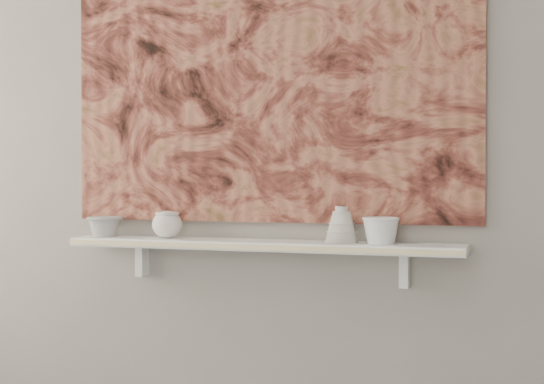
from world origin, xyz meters
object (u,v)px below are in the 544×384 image
at_px(bowl_grey, 105,226).
at_px(bowl_white, 381,230).
at_px(cup_cream, 167,225).
at_px(shelf, 260,245).
at_px(bell_vessel, 342,224).
at_px(painting, 267,68).

distance_m(bowl_grey, bowl_white, 1.03).
relative_size(cup_cream, bowl_white, 0.88).
bearing_deg(bowl_grey, shelf, 0.00).
xyz_separation_m(cup_cream, bowl_white, (0.78, 0.00, -0.00)).
distance_m(cup_cream, bowl_white, 0.78).
xyz_separation_m(cup_cream, bell_vessel, (0.64, 0.00, 0.01)).
xyz_separation_m(painting, bell_vessel, (0.29, -0.08, -0.55)).
height_order(shelf, cup_cream, cup_cream).
bearing_deg(cup_cream, bell_vessel, 0.00).
distance_m(bowl_grey, cup_cream, 0.26).
bearing_deg(painting, cup_cream, -167.23).
bearing_deg(bowl_white, shelf, 180.00).
bearing_deg(bell_vessel, shelf, 180.00).
height_order(painting, bowl_white, painting).
xyz_separation_m(bell_vessel, bowl_white, (0.13, 0.00, -0.02)).
relative_size(bowl_grey, bowl_white, 1.08).
distance_m(painting, bowl_grey, 0.84).
height_order(bowl_grey, cup_cream, cup_cream).
bearing_deg(bowl_white, painting, 169.18).
bearing_deg(bell_vessel, cup_cream, 180.00).
height_order(cup_cream, bell_vessel, bell_vessel).
height_order(shelf, bell_vessel, bell_vessel).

